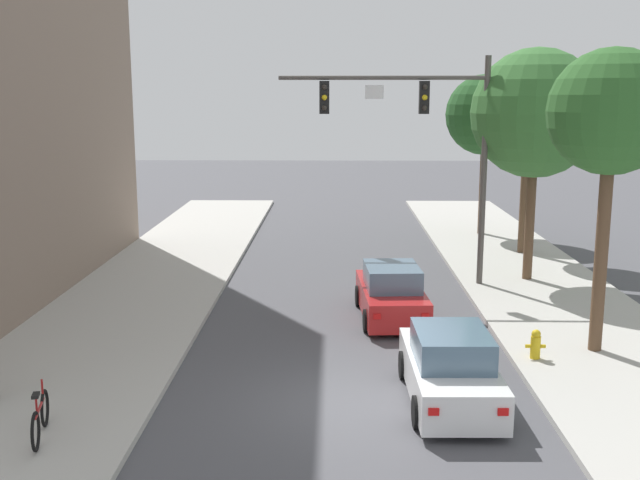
{
  "coord_description": "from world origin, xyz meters",
  "views": [
    {
      "loc": [
        -0.31,
        -14.98,
        6.4
      ],
      "look_at": [
        -0.75,
        7.82,
        2.0
      ],
      "focal_mm": 42.25,
      "sensor_mm": 36.0,
      "label": 1
    }
  ],
  "objects_px": {
    "car_lead_red": "(391,294)",
    "bicycle_leaning": "(40,418)",
    "street_tree_nearest": "(611,114)",
    "car_following_white": "(450,369)",
    "traffic_signal_mast": "(426,128)",
    "street_tree_second": "(536,114)",
    "street_tree_third": "(529,107)",
    "fire_hydrant": "(536,344)",
    "street_tree_farthest": "(486,115)"
  },
  "relations": [
    {
      "from": "traffic_signal_mast",
      "to": "street_tree_farthest",
      "type": "height_order",
      "value": "traffic_signal_mast"
    },
    {
      "from": "car_lead_red",
      "to": "bicycle_leaning",
      "type": "distance_m",
      "value": 10.87
    },
    {
      "from": "street_tree_nearest",
      "to": "street_tree_farthest",
      "type": "height_order",
      "value": "street_tree_nearest"
    },
    {
      "from": "street_tree_second",
      "to": "street_tree_farthest",
      "type": "bearing_deg",
      "value": 89.6
    },
    {
      "from": "car_following_white",
      "to": "bicycle_leaning",
      "type": "xyz_separation_m",
      "value": [
        -7.87,
        -2.19,
        -0.18
      ]
    },
    {
      "from": "car_lead_red",
      "to": "street_tree_third",
      "type": "xyz_separation_m",
      "value": [
        5.92,
        8.8,
        5.23
      ]
    },
    {
      "from": "traffic_signal_mast",
      "to": "street_tree_nearest",
      "type": "relative_size",
      "value": 1.02
    },
    {
      "from": "street_tree_third",
      "to": "fire_hydrant",
      "type": "bearing_deg",
      "value": -102.2
    },
    {
      "from": "bicycle_leaning",
      "to": "street_tree_nearest",
      "type": "relative_size",
      "value": 0.24
    },
    {
      "from": "fire_hydrant",
      "to": "street_tree_third",
      "type": "xyz_separation_m",
      "value": [
        2.71,
        12.55,
        5.44
      ]
    },
    {
      "from": "car_lead_red",
      "to": "street_tree_third",
      "type": "relative_size",
      "value": 0.58
    },
    {
      "from": "traffic_signal_mast",
      "to": "street_tree_second",
      "type": "height_order",
      "value": "street_tree_second"
    },
    {
      "from": "street_tree_second",
      "to": "street_tree_third",
      "type": "height_order",
      "value": "street_tree_second"
    },
    {
      "from": "bicycle_leaning",
      "to": "street_tree_second",
      "type": "xyz_separation_m",
      "value": [
        12.1,
        12.58,
        5.25
      ]
    },
    {
      "from": "street_tree_nearest",
      "to": "car_lead_red",
      "type": "bearing_deg",
      "value": 147.54
    },
    {
      "from": "fire_hydrant",
      "to": "street_tree_third",
      "type": "bearing_deg",
      "value": 77.8
    },
    {
      "from": "fire_hydrant",
      "to": "street_tree_nearest",
      "type": "relative_size",
      "value": 0.1
    },
    {
      "from": "car_following_white",
      "to": "street_tree_farthest",
      "type": "distance_m",
      "value": 20.12
    },
    {
      "from": "street_tree_third",
      "to": "car_lead_red",
      "type": "bearing_deg",
      "value": -123.91
    },
    {
      "from": "bicycle_leaning",
      "to": "street_tree_second",
      "type": "distance_m",
      "value": 18.23
    },
    {
      "from": "traffic_signal_mast",
      "to": "bicycle_leaning",
      "type": "distance_m",
      "value": 15.33
    },
    {
      "from": "traffic_signal_mast",
      "to": "car_following_white",
      "type": "bearing_deg",
      "value": -93.12
    },
    {
      "from": "fire_hydrant",
      "to": "street_tree_farthest",
      "type": "relative_size",
      "value": 0.1
    },
    {
      "from": "traffic_signal_mast",
      "to": "street_tree_farthest",
      "type": "distance_m",
      "value": 10.09
    },
    {
      "from": "car_following_white",
      "to": "street_tree_third",
      "type": "height_order",
      "value": "street_tree_third"
    },
    {
      "from": "car_following_white",
      "to": "street_tree_nearest",
      "type": "xyz_separation_m",
      "value": [
        4.07,
        2.97,
        5.23
      ]
    },
    {
      "from": "street_tree_nearest",
      "to": "traffic_signal_mast",
      "type": "bearing_deg",
      "value": 117.72
    },
    {
      "from": "street_tree_farthest",
      "to": "car_lead_red",
      "type": "bearing_deg",
      "value": -111.36
    },
    {
      "from": "car_following_white",
      "to": "fire_hydrant",
      "type": "height_order",
      "value": "car_following_white"
    },
    {
      "from": "car_lead_red",
      "to": "bicycle_leaning",
      "type": "xyz_separation_m",
      "value": [
        -7.08,
        -8.25,
        -0.18
      ]
    },
    {
      "from": "street_tree_nearest",
      "to": "car_following_white",
      "type": "bearing_deg",
      "value": -143.9
    },
    {
      "from": "car_lead_red",
      "to": "car_following_white",
      "type": "bearing_deg",
      "value": -82.57
    },
    {
      "from": "street_tree_second",
      "to": "car_following_white",
      "type": "bearing_deg",
      "value": -112.19
    },
    {
      "from": "street_tree_second",
      "to": "bicycle_leaning",
      "type": "bearing_deg",
      "value": -133.9
    },
    {
      "from": "bicycle_leaning",
      "to": "street_tree_nearest",
      "type": "bearing_deg",
      "value": 23.36
    },
    {
      "from": "car_lead_red",
      "to": "street_tree_second",
      "type": "relative_size",
      "value": 0.55
    },
    {
      "from": "bicycle_leaning",
      "to": "street_tree_nearest",
      "type": "height_order",
      "value": "street_tree_nearest"
    },
    {
      "from": "street_tree_nearest",
      "to": "street_tree_second",
      "type": "height_order",
      "value": "street_tree_second"
    },
    {
      "from": "bicycle_leaning",
      "to": "car_following_white",
      "type": "bearing_deg",
      "value": 15.55
    },
    {
      "from": "street_tree_farthest",
      "to": "fire_hydrant",
      "type": "bearing_deg",
      "value": -96.41
    },
    {
      "from": "street_tree_second",
      "to": "street_tree_nearest",
      "type": "bearing_deg",
      "value": -91.3
    },
    {
      "from": "street_tree_second",
      "to": "fire_hydrant",
      "type": "bearing_deg",
      "value": -102.71
    },
    {
      "from": "fire_hydrant",
      "to": "bicycle_leaning",
      "type": "bearing_deg",
      "value": -156.37
    },
    {
      "from": "street_tree_third",
      "to": "street_tree_farthest",
      "type": "height_order",
      "value": "street_tree_third"
    },
    {
      "from": "street_tree_farthest",
      "to": "street_tree_second",
      "type": "bearing_deg",
      "value": -90.4
    },
    {
      "from": "bicycle_leaning",
      "to": "street_tree_second",
      "type": "relative_size",
      "value": 0.22
    },
    {
      "from": "car_following_white",
      "to": "street_tree_nearest",
      "type": "relative_size",
      "value": 0.58
    },
    {
      "from": "traffic_signal_mast",
      "to": "fire_hydrant",
      "type": "relative_size",
      "value": 10.42
    },
    {
      "from": "traffic_signal_mast",
      "to": "car_lead_red",
      "type": "distance_m",
      "value": 6.04
    },
    {
      "from": "bicycle_leaning",
      "to": "street_tree_farthest",
      "type": "bearing_deg",
      "value": 60.21
    }
  ]
}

